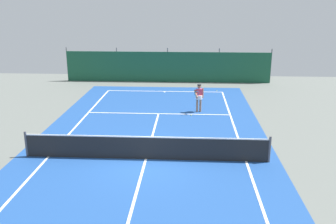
% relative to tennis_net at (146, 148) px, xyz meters
% --- Properties ---
extents(ground_plane, '(36.00, 36.00, 0.00)m').
position_rel_tennis_net_xyz_m(ground_plane, '(0.00, 0.00, -0.51)').
color(ground_plane, slate).
extents(court_surface, '(11.02, 26.60, 0.01)m').
position_rel_tennis_net_xyz_m(court_surface, '(0.00, 0.00, -0.51)').
color(court_surface, '#1E478C').
rests_on(court_surface, ground).
extents(tennis_net, '(10.12, 0.10, 1.10)m').
position_rel_tennis_net_xyz_m(tennis_net, '(0.00, 0.00, 0.00)').
color(tennis_net, black).
rests_on(tennis_net, ground).
extents(back_fence, '(16.30, 0.98, 2.70)m').
position_rel_tennis_net_xyz_m(back_fence, '(-0.00, 15.71, 0.16)').
color(back_fence, '#195138').
rests_on(back_fence, ground).
extents(tennis_player, '(0.58, 0.82, 1.64)m').
position_rel_tennis_net_xyz_m(tennis_player, '(2.32, 6.93, 0.45)').
color(tennis_player, '#9E7051').
rests_on(tennis_player, ground).
extents(tennis_ball_near_player, '(0.07, 0.07, 0.07)m').
position_rel_tennis_net_xyz_m(tennis_ball_near_player, '(1.88, 6.13, -0.48)').
color(tennis_ball_near_player, '#CCDB33').
rests_on(tennis_ball_near_player, ground).
extents(tennis_ball_midcourt, '(0.07, 0.07, 0.07)m').
position_rel_tennis_net_xyz_m(tennis_ball_midcourt, '(3.74, 12.18, -0.48)').
color(tennis_ball_midcourt, '#CCDB33').
rests_on(tennis_ball_midcourt, ground).
extents(parked_car, '(2.12, 4.26, 1.68)m').
position_rel_tennis_net_xyz_m(parked_car, '(-0.09, 18.16, 0.33)').
color(parked_car, silver).
rests_on(parked_car, ground).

